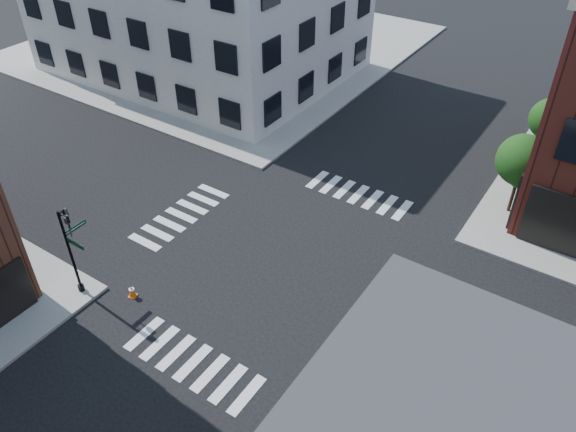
% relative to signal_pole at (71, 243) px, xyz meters
% --- Properties ---
extents(ground, '(120.00, 120.00, 0.00)m').
position_rel_signal_pole_xyz_m(ground, '(6.72, 6.68, -2.86)').
color(ground, black).
rests_on(ground, ground).
extents(sidewalk_nw, '(30.00, 30.00, 0.15)m').
position_rel_signal_pole_xyz_m(sidewalk_nw, '(-14.28, 27.68, -2.78)').
color(sidewalk_nw, gray).
rests_on(sidewalk_nw, ground).
extents(tree_near, '(2.69, 2.69, 4.49)m').
position_rel_signal_pole_xyz_m(tree_near, '(14.28, 16.65, 0.30)').
color(tree_near, black).
rests_on(tree_near, ground).
extents(tree_far, '(2.43, 2.43, 4.07)m').
position_rel_signal_pole_xyz_m(tree_far, '(14.28, 22.65, 0.02)').
color(tree_far, black).
rests_on(tree_far, ground).
extents(signal_pole, '(1.29, 1.24, 4.60)m').
position_rel_signal_pole_xyz_m(signal_pole, '(0.00, 0.00, 0.00)').
color(signal_pole, black).
rests_on(signal_pole, ground).
extents(traffic_cone, '(0.44, 0.44, 0.65)m').
position_rel_signal_pole_xyz_m(traffic_cone, '(2.01, 0.98, -2.55)').
color(traffic_cone, '#ED5E0A').
rests_on(traffic_cone, ground).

